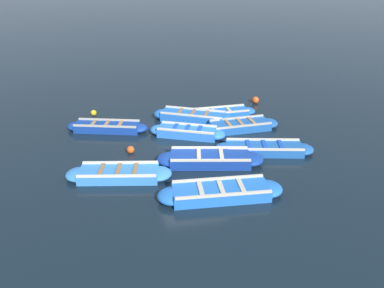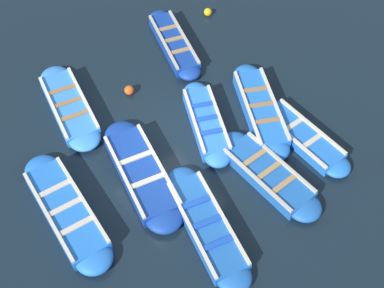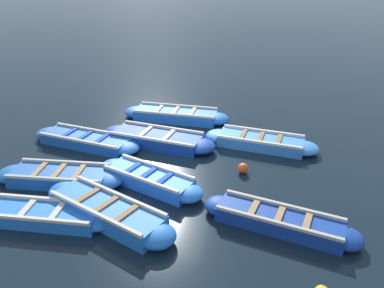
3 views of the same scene
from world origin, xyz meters
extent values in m
plane|color=black|center=(0.00, 0.00, 0.00)|extent=(120.00, 120.00, 0.00)
cube|color=#1E59AD|center=(-1.51, 2.41, 0.16)|extent=(1.05, 2.54, 0.32)
ellipsoid|color=#1E59AD|center=(-1.56, 3.66, 0.16)|extent=(0.91, 0.94, 0.32)
ellipsoid|color=#1E59AD|center=(-1.46, 1.16, 0.16)|extent=(0.91, 0.94, 0.32)
cube|color=#B2AD9E|center=(-1.95, 2.39, 0.36)|extent=(0.18, 2.46, 0.07)
cube|color=#B2AD9E|center=(-1.08, 2.43, 0.36)|extent=(0.18, 2.46, 0.07)
cube|color=#9E7A51|center=(-1.53, 2.94, 0.34)|extent=(0.84, 0.17, 0.04)
cube|color=#9E7A51|center=(-1.51, 2.41, 0.34)|extent=(0.84, 0.17, 0.04)
cube|color=#9E7A51|center=(-1.49, 1.88, 0.34)|extent=(0.84, 0.17, 0.04)
cube|color=blue|center=(3.16, 0.24, 0.18)|extent=(1.19, 3.02, 0.35)
ellipsoid|color=blue|center=(3.27, 1.72, 0.18)|extent=(0.97, 1.00, 0.35)
ellipsoid|color=blue|center=(3.05, -1.23, 0.18)|extent=(0.97, 1.00, 0.35)
cube|color=beige|center=(2.71, 0.28, 0.39)|extent=(0.29, 2.89, 0.07)
cube|color=beige|center=(3.61, 0.21, 0.39)|extent=(0.29, 2.89, 0.07)
cube|color=beige|center=(3.21, 0.87, 0.37)|extent=(0.87, 0.20, 0.04)
cube|color=beige|center=(3.16, 0.24, 0.37)|extent=(0.87, 0.20, 0.04)
cube|color=beige|center=(3.11, -0.38, 0.37)|extent=(0.87, 0.20, 0.04)
cube|color=blue|center=(-1.32, 0.08, 0.18)|extent=(1.68, 2.51, 0.35)
ellipsoid|color=blue|center=(-0.84, 1.17, 0.18)|extent=(0.97, 0.98, 0.35)
ellipsoid|color=blue|center=(-1.80, -1.02, 0.18)|extent=(0.97, 0.98, 0.35)
cube|color=beige|center=(-1.65, 0.22, 0.39)|extent=(1.01, 2.18, 0.07)
cube|color=beige|center=(-0.99, -0.07, 0.39)|extent=(1.01, 2.18, 0.07)
cube|color=#1947B7|center=(-1.12, 0.54, 0.37)|extent=(0.70, 0.41, 0.04)
cube|color=#1947B7|center=(-1.32, 0.08, 0.37)|extent=(0.70, 0.41, 0.04)
cube|color=#1947B7|center=(-1.52, -0.39, 0.37)|extent=(0.70, 0.41, 0.04)
cube|color=blue|center=(-3.10, 2.01, 0.15)|extent=(0.86, 2.52, 0.29)
ellipsoid|color=blue|center=(-3.12, 3.27, 0.15)|extent=(0.77, 0.79, 0.29)
ellipsoid|color=blue|center=(-3.08, 0.76, 0.15)|extent=(0.77, 0.79, 0.29)
cube|color=beige|center=(-3.47, 2.01, 0.33)|extent=(0.12, 2.46, 0.07)
cube|color=beige|center=(-2.73, 2.02, 0.33)|extent=(0.12, 2.46, 0.07)
cube|color=beige|center=(-3.11, 2.37, 0.31)|extent=(0.72, 0.15, 0.04)
cube|color=beige|center=(-3.10, 1.66, 0.31)|extent=(0.72, 0.15, 0.04)
cube|color=#1E59AD|center=(0.67, 2.63, 0.16)|extent=(1.52, 2.98, 0.31)
ellipsoid|color=#1E59AD|center=(0.99, 4.02, 0.16)|extent=(1.01, 1.03, 0.31)
ellipsoid|color=#1E59AD|center=(0.36, 1.24, 0.16)|extent=(1.01, 1.03, 0.31)
cube|color=beige|center=(0.27, 2.72, 0.35)|extent=(0.70, 2.74, 0.07)
cube|color=beige|center=(1.08, 2.54, 0.35)|extent=(0.70, 2.74, 0.07)
cube|color=#1947B7|center=(0.81, 3.22, 0.33)|extent=(0.81, 0.31, 0.04)
cube|color=#1947B7|center=(0.67, 2.63, 0.33)|extent=(0.81, 0.31, 0.04)
cube|color=#1947B7|center=(0.54, 2.04, 0.33)|extent=(0.81, 0.31, 0.04)
cube|color=navy|center=(1.07, 0.43, 0.18)|extent=(1.57, 2.97, 0.36)
ellipsoid|color=navy|center=(1.35, 1.81, 0.18)|extent=(1.13, 1.15, 0.36)
ellipsoid|color=navy|center=(0.79, -0.95, 0.18)|extent=(1.13, 1.15, 0.36)
cube|color=beige|center=(0.60, 0.53, 0.40)|extent=(0.63, 2.72, 0.07)
cube|color=beige|center=(1.54, 0.34, 0.40)|extent=(0.63, 2.72, 0.07)
cube|color=beige|center=(1.15, 0.82, 0.38)|extent=(0.92, 0.32, 0.04)
cube|color=beige|center=(0.99, 0.04, 0.38)|extent=(0.92, 0.32, 0.04)
cube|color=navy|center=(-2.54, -3.14, 0.16)|extent=(1.48, 2.81, 0.33)
ellipsoid|color=navy|center=(-2.16, -1.84, 0.16)|extent=(0.88, 0.89, 0.33)
ellipsoid|color=navy|center=(-2.91, -4.44, 0.16)|extent=(0.88, 0.89, 0.33)
cube|color=#B2AD9E|center=(-2.87, -3.04, 0.36)|extent=(0.81, 2.57, 0.07)
cube|color=#B2AD9E|center=(-2.21, -3.23, 0.36)|extent=(0.81, 2.57, 0.07)
cube|color=#9E7A51|center=(-2.38, -2.59, 0.35)|extent=(0.69, 0.32, 0.04)
cube|color=#9E7A51|center=(-2.54, -3.14, 0.35)|extent=(0.69, 0.32, 0.04)
cube|color=#9E7A51|center=(-2.69, -3.69, 0.35)|extent=(0.69, 0.32, 0.04)
cube|color=#3884E0|center=(1.41, -2.78, 0.16)|extent=(1.43, 2.75, 0.32)
ellipsoid|color=#3884E0|center=(1.65, -1.49, 0.16)|extent=(1.04, 1.06, 0.32)
ellipsoid|color=#3884E0|center=(1.16, -4.06, 0.16)|extent=(1.04, 1.06, 0.32)
cube|color=silver|center=(0.98, -2.70, 0.35)|extent=(0.56, 2.53, 0.07)
cube|color=silver|center=(1.84, -2.86, 0.35)|extent=(0.56, 2.53, 0.07)
cube|color=olive|center=(1.51, -2.23, 0.34)|extent=(0.85, 0.29, 0.04)
cube|color=olive|center=(1.41, -2.78, 0.34)|extent=(0.85, 0.29, 0.04)
cube|color=olive|center=(1.30, -3.32, 0.34)|extent=(0.85, 0.29, 0.04)
cube|color=blue|center=(-2.82, 0.63, 0.20)|extent=(2.00, 2.92, 0.39)
ellipsoid|color=blue|center=(-2.21, 1.90, 0.20)|extent=(1.08, 1.09, 0.39)
ellipsoid|color=blue|center=(-3.43, -0.64, 0.20)|extent=(1.08, 1.09, 0.39)
cube|color=beige|center=(-3.18, 0.80, 0.43)|extent=(1.27, 2.53, 0.07)
cube|color=beige|center=(-2.47, 0.46, 0.43)|extent=(1.27, 2.53, 0.07)
cube|color=olive|center=(-2.56, 1.17, 0.41)|extent=(0.75, 0.46, 0.04)
cube|color=olive|center=(-2.82, 0.63, 0.41)|extent=(0.75, 0.46, 0.04)
cube|color=olive|center=(-3.08, 0.09, 0.41)|extent=(0.75, 0.46, 0.04)
sphere|color=#E05119|center=(-0.31, -2.30, 0.14)|extent=(0.29, 0.29, 0.29)
sphere|color=#E05119|center=(-4.39, 4.17, 0.17)|extent=(0.35, 0.35, 0.35)
sphere|color=#EAB214|center=(-4.39, -3.75, 0.13)|extent=(0.27, 0.27, 0.27)
camera|label=1|loc=(12.32, -2.56, 6.65)|focal=35.00mm
camera|label=2|loc=(4.81, 7.50, 11.45)|focal=50.00mm
camera|label=3|loc=(-9.27, -2.27, 5.21)|focal=35.00mm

